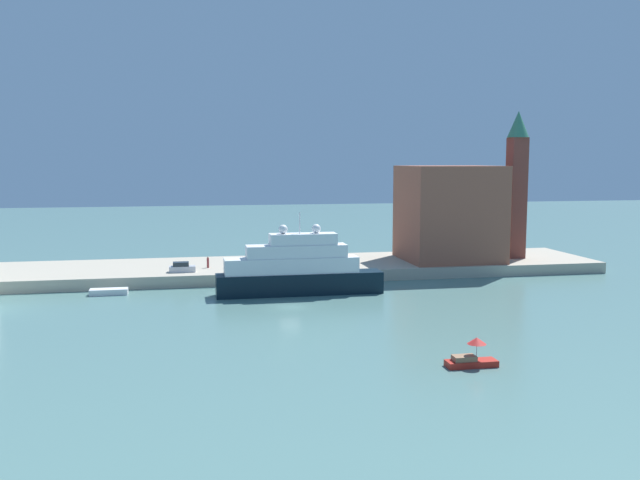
% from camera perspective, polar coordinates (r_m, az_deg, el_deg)
% --- Properties ---
extents(ground, '(400.00, 400.00, 0.00)m').
position_cam_1_polar(ground, '(86.92, -2.53, -5.63)').
color(ground, slate).
extents(quay_dock, '(110.00, 19.65, 1.78)m').
position_cam_1_polar(quay_dock, '(111.93, -4.51, -2.41)').
color(quay_dock, '#ADA38E').
rests_on(quay_dock, ground).
extents(large_yacht, '(23.07, 3.78, 11.39)m').
position_cam_1_polar(large_yacht, '(94.68, -1.89, -2.51)').
color(large_yacht, black).
rests_on(large_yacht, ground).
extents(small_motorboat, '(4.66, 1.72, 2.66)m').
position_cam_1_polar(small_motorboat, '(63.93, 12.51, -9.49)').
color(small_motorboat, '#B22319').
rests_on(small_motorboat, ground).
extents(work_barge, '(5.09, 1.97, 0.83)m').
position_cam_1_polar(work_barge, '(99.24, -17.18, -4.14)').
color(work_barge, silver).
rests_on(work_barge, ground).
extents(harbor_building, '(15.25, 14.32, 15.80)m').
position_cam_1_polar(harbor_building, '(116.75, 10.71, 2.21)').
color(harbor_building, '#93513D').
rests_on(harbor_building, quay_dock).
extents(bell_tower, '(3.65, 3.65, 24.99)m').
position_cam_1_polar(bell_tower, '(121.68, 16.06, 4.94)').
color(bell_tower, brown).
rests_on(bell_tower, quay_dock).
extents(parked_car, '(3.89, 1.64, 1.51)m').
position_cam_1_polar(parked_car, '(105.11, -11.43, -2.27)').
color(parked_car, silver).
rests_on(parked_car, quay_dock).
extents(person_figure, '(0.36, 0.36, 1.77)m').
position_cam_1_polar(person_figure, '(108.35, -9.32, -1.86)').
color(person_figure, maroon).
rests_on(person_figure, quay_dock).
extents(mooring_bollard, '(0.42, 0.42, 0.79)m').
position_cam_1_polar(mooring_bollard, '(103.62, -4.08, -2.42)').
color(mooring_bollard, black).
rests_on(mooring_bollard, quay_dock).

